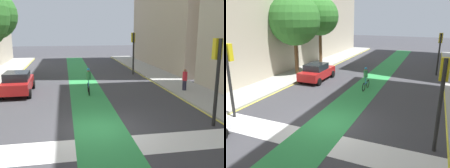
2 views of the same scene
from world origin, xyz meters
TOP-DOWN VIEW (x-y plane):
  - ground_plane at (0.00, 0.00)m, footprint 120.00×120.00m
  - bike_lane_paint at (0.05, 0.00)m, footprint 2.40×60.00m
  - crosswalk_band at (0.00, -2.00)m, footprint 12.00×1.80m
  - curb_stripe_right at (6.00, 0.00)m, footprint 0.16×60.00m
  - traffic_signal_near_right at (5.38, -0.56)m, footprint 0.35×0.52m
  - traffic_signal_far_right at (5.32, 13.87)m, footprint 0.35×0.52m
  - car_red_left_far at (-4.73, 7.40)m, footprint 2.10×4.24m
  - cyclist_in_lane at (0.15, 6.47)m, footprint 0.32×1.73m
  - pedestrian_sidewalk_right_a at (7.01, 5.79)m, footprint 0.34×0.34m

SIDE VIEW (x-z plane):
  - ground_plane at x=0.00m, z-range 0.00..0.00m
  - crosswalk_band at x=0.00m, z-range 0.00..0.01m
  - bike_lane_paint at x=0.05m, z-range 0.00..0.01m
  - curb_stripe_right at x=6.00m, z-range 0.00..0.01m
  - car_red_left_far at x=-4.73m, z-range 0.02..1.59m
  - pedestrian_sidewalk_right_a at x=7.01m, z-range 0.16..1.69m
  - cyclist_in_lane at x=0.15m, z-range 0.04..1.90m
  - traffic_signal_near_right at x=5.38m, z-range 0.83..4.91m
  - traffic_signal_far_right at x=5.32m, z-range 0.84..4.96m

